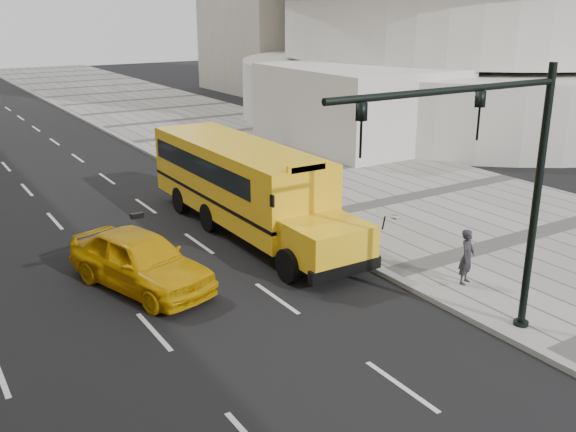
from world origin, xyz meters
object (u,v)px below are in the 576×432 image
school_bus (241,180)px  pedestrian (467,257)px  taxi_near (140,260)px  traffic_signal (498,176)px

school_bus → pedestrian: size_ratio=7.33×
school_bus → pedestrian: 8.41m
taxi_near → traffic_signal: size_ratio=0.76×
pedestrian → traffic_signal: (-2.13, -2.49, 3.15)m
school_bus → traffic_signal: traffic_signal is taller
taxi_near → traffic_signal: traffic_signal is taller
school_bus → traffic_signal: bearing=-86.2°
pedestrian → traffic_signal: 4.55m
pedestrian → school_bus: bearing=86.7°
school_bus → taxi_near: bearing=-148.0°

